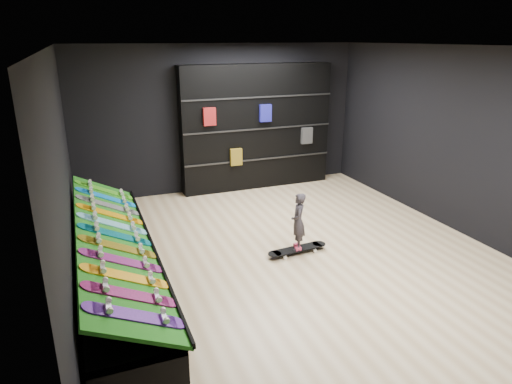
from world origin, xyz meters
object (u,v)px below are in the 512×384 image
object	(u,v)px
back_shelving	(257,127)
child	(298,232)
display_rack	(115,270)
floor_skateboard	(297,251)

from	to	relation	value
back_shelving	child	size ratio (longest dim) A/B	6.21
display_rack	child	bearing A→B (deg)	0.20
display_rack	floor_skateboard	world-z (taller)	display_rack
display_rack	floor_skateboard	size ratio (longest dim) A/B	4.59
display_rack	child	distance (m)	2.65
back_shelving	floor_skateboard	xyz separation A→B (m)	(-0.64, -3.31, -1.26)
back_shelving	child	distance (m)	3.50
display_rack	back_shelving	bearing A→B (deg)	45.27
child	display_rack	bearing A→B (deg)	-65.68
back_shelving	display_rack	bearing A→B (deg)	-134.73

